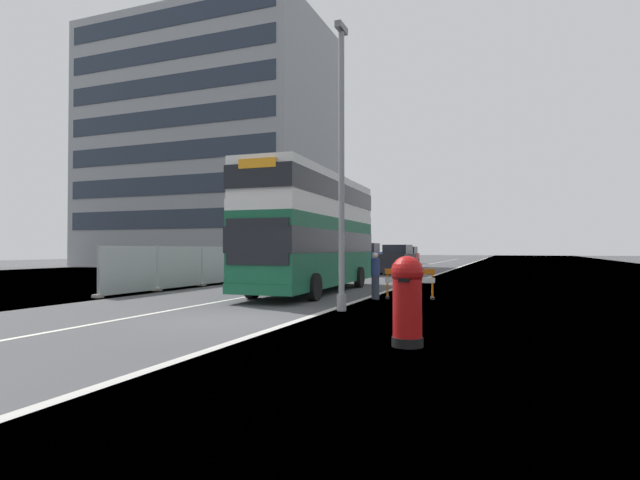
# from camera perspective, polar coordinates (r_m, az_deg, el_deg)

# --- Properties ---
(ground) EXTENTS (140.00, 280.00, 0.10)m
(ground) POSITION_cam_1_polar(r_m,az_deg,el_deg) (13.42, -8.56, -9.24)
(ground) COLOR #424244
(double_decker_bus) EXTENTS (3.09, 11.33, 5.03)m
(double_decker_bus) POSITION_cam_1_polar(r_m,az_deg,el_deg) (21.72, -0.70, 1.11)
(double_decker_bus) COLOR #145638
(double_decker_bus) RESTS_ON ground
(lamppost_foreground) EXTENTS (0.29, 0.70, 8.71)m
(lamppost_foreground) POSITION_cam_1_polar(r_m,az_deg,el_deg) (15.31, 2.46, 7.41)
(lamppost_foreground) COLOR gray
(lamppost_foreground) RESTS_ON ground
(red_pillar_postbox) EXTENTS (0.63, 0.63, 1.74)m
(red_pillar_postbox) POSITION_cam_1_polar(r_m,az_deg,el_deg) (9.84, 9.90, -6.36)
(red_pillar_postbox) COLOR black
(red_pillar_postbox) RESTS_ON ground
(roadworks_barrier) EXTENTS (1.85, 0.79, 1.12)m
(roadworks_barrier) POSITION_cam_1_polar(r_m,az_deg,el_deg) (19.10, 10.17, -4.48)
(roadworks_barrier) COLOR orange
(roadworks_barrier) RESTS_ON ground
(construction_site_fence) EXTENTS (0.44, 24.00, 2.04)m
(construction_site_fence) POSITION_cam_1_polar(r_m,az_deg,el_deg) (30.55, -7.88, -2.67)
(construction_site_fence) COLOR #A8AAAD
(construction_site_fence) RESTS_ON ground
(car_oncoming_near) EXTENTS (2.08, 4.58, 2.17)m
(car_oncoming_near) POSITION_cam_1_polar(r_m,az_deg,el_deg) (37.69, 8.84, -2.28)
(car_oncoming_near) COLOR black
(car_oncoming_near) RESTS_ON ground
(car_receding_mid) EXTENTS (2.01, 3.82, 2.38)m
(car_receding_mid) POSITION_cam_1_polar(r_m,az_deg,el_deg) (46.45, 5.51, -1.94)
(car_receding_mid) COLOR navy
(car_receding_mid) RESTS_ON ground
(car_receding_far) EXTENTS (2.02, 4.11, 2.02)m
(car_receding_far) POSITION_cam_1_polar(r_m,az_deg,el_deg) (55.09, 8.72, -1.95)
(car_receding_far) COLOR silver
(car_receding_far) RESTS_ON ground
(car_far_side) EXTENTS (1.96, 4.00, 2.14)m
(car_far_side) POSITION_cam_1_polar(r_m,az_deg,el_deg) (62.59, 10.13, -1.80)
(car_far_side) COLOR maroon
(car_far_side) RESTS_ON ground
(bare_tree_far_verge_near) EXTENTS (2.36, 3.08, 5.47)m
(bare_tree_far_verge_near) POSITION_cam_1_polar(r_m,az_deg,el_deg) (54.97, -4.03, -0.14)
(bare_tree_far_verge_near) COLOR #4C3D2D
(bare_tree_far_verge_near) RESTS_ON ground
(pedestrian_at_kerb) EXTENTS (0.34, 0.34, 1.73)m
(pedestrian_at_kerb) POSITION_cam_1_polar(r_m,az_deg,el_deg) (18.78, 6.32, -4.07)
(pedestrian_at_kerb) COLOR #2D3342
(pedestrian_at_kerb) RESTS_ON ground
(backdrop_office_block) EXTENTS (25.36, 16.32, 26.23)m
(backdrop_office_block) POSITION_cam_1_polar(r_m,az_deg,el_deg) (58.45, -12.12, 10.11)
(backdrop_office_block) COLOR gray
(backdrop_office_block) RESTS_ON ground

